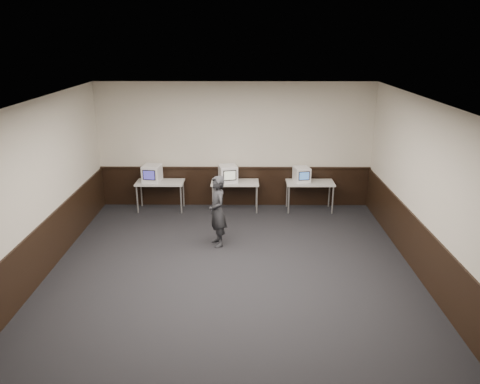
# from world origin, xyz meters

# --- Properties ---
(floor) EXTENTS (8.00, 8.00, 0.00)m
(floor) POSITION_xyz_m (0.00, 0.00, 0.00)
(floor) COLOR black
(floor) RESTS_ON ground
(ceiling) EXTENTS (8.00, 8.00, 0.00)m
(ceiling) POSITION_xyz_m (0.00, 0.00, 3.20)
(ceiling) COLOR white
(ceiling) RESTS_ON back_wall
(back_wall) EXTENTS (7.00, 0.00, 7.00)m
(back_wall) POSITION_xyz_m (0.00, 4.00, 1.60)
(back_wall) COLOR beige
(back_wall) RESTS_ON ground
(front_wall) EXTENTS (7.00, 0.00, 7.00)m
(front_wall) POSITION_xyz_m (0.00, -4.00, 1.60)
(front_wall) COLOR beige
(front_wall) RESTS_ON ground
(left_wall) EXTENTS (0.00, 8.00, 8.00)m
(left_wall) POSITION_xyz_m (-3.50, 0.00, 1.60)
(left_wall) COLOR beige
(left_wall) RESTS_ON ground
(right_wall) EXTENTS (0.00, 8.00, 8.00)m
(right_wall) POSITION_xyz_m (3.50, 0.00, 1.60)
(right_wall) COLOR beige
(right_wall) RESTS_ON ground
(wainscot_back) EXTENTS (6.98, 0.04, 1.00)m
(wainscot_back) POSITION_xyz_m (0.00, 3.98, 0.50)
(wainscot_back) COLOR black
(wainscot_back) RESTS_ON back_wall
(wainscot_left) EXTENTS (0.04, 7.98, 1.00)m
(wainscot_left) POSITION_xyz_m (-3.48, 0.00, 0.50)
(wainscot_left) COLOR black
(wainscot_left) RESTS_ON left_wall
(wainscot_right) EXTENTS (0.04, 7.98, 1.00)m
(wainscot_right) POSITION_xyz_m (3.48, 0.00, 0.50)
(wainscot_right) COLOR black
(wainscot_right) RESTS_ON right_wall
(wainscot_rail) EXTENTS (6.98, 0.06, 0.04)m
(wainscot_rail) POSITION_xyz_m (0.00, 3.96, 1.02)
(wainscot_rail) COLOR black
(wainscot_rail) RESTS_ON wainscot_back
(desk_left) EXTENTS (1.20, 0.60, 0.75)m
(desk_left) POSITION_xyz_m (-1.90, 3.60, 0.68)
(desk_left) COLOR beige
(desk_left) RESTS_ON ground
(desk_center) EXTENTS (1.20, 0.60, 0.75)m
(desk_center) POSITION_xyz_m (0.00, 3.60, 0.68)
(desk_center) COLOR beige
(desk_center) RESTS_ON ground
(desk_right) EXTENTS (1.20, 0.60, 0.75)m
(desk_right) POSITION_xyz_m (1.90, 3.60, 0.68)
(desk_right) COLOR beige
(desk_right) RESTS_ON ground
(emac_left) EXTENTS (0.49, 0.51, 0.43)m
(emac_left) POSITION_xyz_m (-2.09, 3.61, 0.97)
(emac_left) COLOR white
(emac_left) RESTS_ON desk_left
(emac_center) EXTENTS (0.52, 0.54, 0.43)m
(emac_center) POSITION_xyz_m (-0.17, 3.59, 0.97)
(emac_center) COLOR white
(emac_center) RESTS_ON desk_center
(emac_right) EXTENTS (0.45, 0.46, 0.38)m
(emac_right) POSITION_xyz_m (1.68, 3.63, 0.94)
(emac_right) COLOR white
(emac_right) RESTS_ON desk_right
(person) EXTENTS (0.54, 0.65, 1.53)m
(person) POSITION_xyz_m (-0.33, 1.48, 0.77)
(person) COLOR #25262A
(person) RESTS_ON ground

